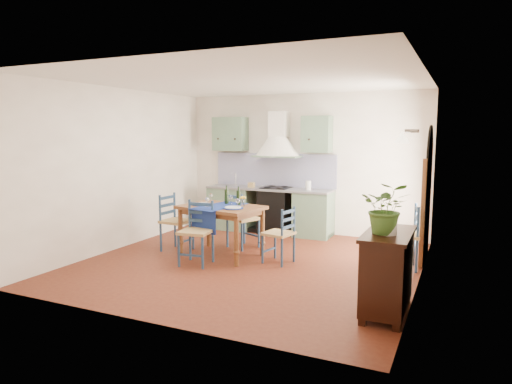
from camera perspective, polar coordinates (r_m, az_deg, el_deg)
floor at (r=7.25m, az=-0.80°, el=-8.84°), size 5.00×5.00×0.00m
back_wall at (r=9.30m, az=2.63°, el=1.38°), size 5.00×0.96×2.80m
right_wall at (r=6.62m, az=20.20°, el=0.95°), size 0.26×5.00×2.80m
left_wall at (r=8.36m, az=-16.50°, el=2.81°), size 0.04×5.00×2.80m
ceiling at (r=7.00m, az=-0.84°, el=13.79°), size 5.00×5.00×0.01m
dining_table at (r=7.53m, az=-4.39°, el=-2.48°), size 1.44×1.12×1.15m
chair_near at (r=7.13m, az=-7.41°, el=-4.97°), size 0.51×0.51×0.98m
chair_far at (r=8.06m, az=-1.82°, el=-3.42°), size 0.61×0.61×0.99m
chair_left at (r=8.00m, az=-10.07°, el=-3.65°), size 0.49×0.49×0.98m
chair_right at (r=7.14m, az=3.03°, el=-5.29°), size 0.49×0.49×0.89m
chair_spare at (r=7.19m, az=18.09°, el=-5.21°), size 0.53×0.53×0.97m
sideboard at (r=5.39m, az=16.05°, el=-9.27°), size 0.50×1.05×0.94m
potted_plant at (r=5.14m, az=16.00°, el=-1.94°), size 0.54×0.48×0.57m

